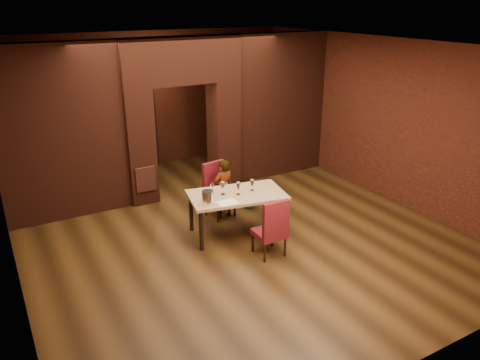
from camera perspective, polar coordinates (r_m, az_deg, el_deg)
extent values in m
plane|color=#472B11|center=(8.51, -1.27, -5.84)|extent=(8.00, 8.00, 0.00)
cube|color=silver|center=(7.60, -1.47, 16.14)|extent=(7.00, 8.00, 0.04)
cube|color=maroon|center=(11.49, -11.05, 9.46)|extent=(7.00, 0.04, 3.20)
cube|color=maroon|center=(5.02, 21.12, -7.33)|extent=(7.00, 0.04, 3.20)
cube|color=maroon|center=(7.05, -27.24, -0.07)|extent=(0.04, 8.00, 3.20)
cube|color=maroon|center=(10.00, 16.71, 7.21)|extent=(0.04, 8.00, 3.20)
cube|color=maroon|center=(9.47, -12.26, 4.03)|extent=(0.55, 0.55, 2.30)
cube|color=maroon|center=(10.16, -2.01, 5.69)|extent=(0.55, 0.55, 2.30)
cube|color=maroon|center=(9.45, -7.40, 14.25)|extent=(2.45, 0.55, 0.90)
cube|color=maroon|center=(9.05, -21.01, 5.26)|extent=(2.28, 0.35, 3.20)
cube|color=maroon|center=(10.76, 4.71, 8.99)|extent=(2.28, 0.35, 3.20)
cube|color=#AA4831|center=(9.39, -11.41, 0.08)|extent=(0.40, 0.03, 0.50)
cube|color=black|center=(11.43, -12.65, 6.45)|extent=(0.90, 0.08, 2.10)
cube|color=black|center=(11.40, -12.59, 6.41)|extent=(1.02, 0.04, 2.22)
cube|color=tan|center=(8.15, -0.38, -4.14)|extent=(1.77, 1.22, 0.76)
cube|color=maroon|center=(8.77, -2.47, -1.29)|extent=(0.54, 0.54, 1.03)
cube|color=maroon|center=(7.48, 3.58, -5.65)|extent=(0.46, 0.46, 0.99)
imported|color=silver|center=(8.68, -2.04, -1.12)|extent=(0.45, 0.32, 1.15)
cube|color=white|center=(7.66, -1.52, -2.74)|extent=(0.33, 0.25, 0.00)
cylinder|color=silver|center=(7.57, -3.95, -2.16)|extent=(0.19, 0.19, 0.23)
cylinder|color=white|center=(7.81, -3.41, -1.24)|extent=(0.06, 0.06, 0.27)
imported|color=#225E1D|center=(9.23, 1.12, -2.07)|extent=(0.45, 0.40, 0.45)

